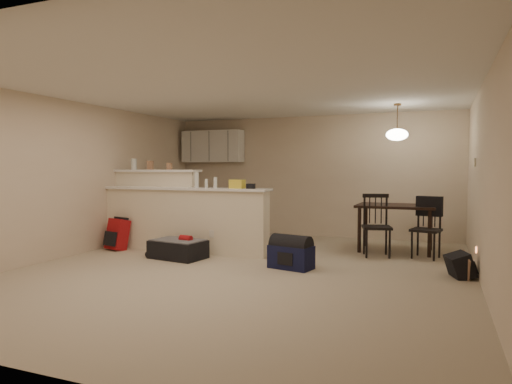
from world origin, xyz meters
The scene contains 22 objects.
room centered at (0.00, 0.00, 1.25)m, with size 7.00×7.02×2.50m.
breakfast_bar centered at (-1.76, 0.98, 0.61)m, with size 3.08×0.58×1.39m.
upper_cabinets centered at (-2.20, 3.32, 1.90)m, with size 1.40×0.34×0.70m, color white.
kitchen_counter centered at (-2.00, 3.19, 0.45)m, with size 1.80×0.60×0.90m, color white.
thermostat centered at (2.98, 1.55, 1.50)m, with size 0.02×0.12×0.12m, color beige.
jar centered at (-2.68, 1.12, 1.49)m, with size 0.10×0.10×0.20m, color silver.
cereal_box centered at (-2.32, 1.12, 1.47)m, with size 0.10×0.07×0.16m, color #9C7050.
small_box centered at (-1.92, 1.12, 1.45)m, with size 0.08×0.06×0.12m, color #9C7050.
bottle_a centered at (-1.25, 0.90, 1.22)m, with size 0.07×0.07×0.26m, color silver.
bottle_b centered at (-0.90, 0.90, 1.18)m, with size 0.06×0.06×0.18m, color silver.
bag_lump centered at (-0.50, 0.90, 1.16)m, with size 0.22×0.18×0.14m, color #9C7050.
pouch centered at (-0.27, 0.90, 1.13)m, with size 0.12×0.10×0.08m, color #9C7050.
extra_item_x centered at (-1.07, 0.90, 1.16)m, with size 0.05×0.05×0.15m, color silver.
dining_table centered at (1.84, 2.25, 0.70)m, with size 1.28×0.86×0.80m.
pendant_lamp centered at (1.84, 2.25, 1.99)m, with size 0.36×0.36×0.62m.
dining_chair_near centered at (1.60, 1.67, 0.50)m, with size 0.44×0.42×1.00m, color black, non-canonical shape.
dining_chair_far centered at (2.33, 1.80, 0.47)m, with size 0.42×0.40×0.95m, color black, non-canonical shape.
suitcase centered at (-1.28, 0.35, 0.14)m, with size 0.83×0.54×0.28m, color black.
red_backpack centered at (-2.66, 0.61, 0.27)m, with size 0.35×0.22×0.53m, color #A91318.
navy_duffel centered at (0.59, 0.31, 0.16)m, with size 0.60×0.33×0.33m, color #111436.
black_daypack centered at (2.78, 0.61, 0.15)m, with size 0.35×0.25×0.31m, color black.
cardboard_sheet centered at (2.85, 0.61, 0.15)m, with size 0.40×0.02×0.30m, color #9C7050.
Camera 1 is at (2.52, -5.78, 1.42)m, focal length 32.00 mm.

